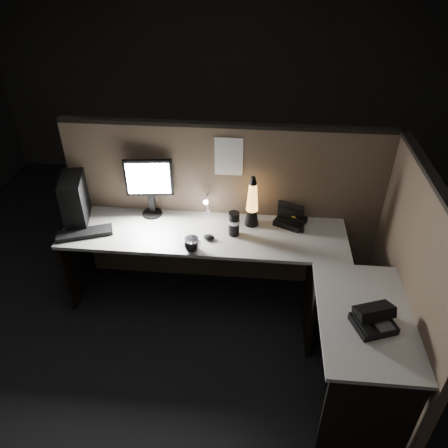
# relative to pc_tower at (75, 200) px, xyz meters

# --- Properties ---
(floor) EXTENTS (6.00, 6.00, 0.00)m
(floor) POSITION_rel_pc_tower_xyz_m (1.22, -0.68, -0.93)
(floor) COLOR black
(floor) RESTS_ON ground
(room_shell) EXTENTS (6.00, 6.00, 6.00)m
(room_shell) POSITION_rel_pc_tower_xyz_m (1.22, -0.68, 0.69)
(room_shell) COLOR silver
(room_shell) RESTS_ON ground
(partition_back) EXTENTS (2.66, 0.06, 1.50)m
(partition_back) POSITION_rel_pc_tower_xyz_m (1.22, 0.25, -0.18)
(partition_back) COLOR brown
(partition_back) RESTS_ON ground
(partition_right) EXTENTS (0.06, 1.66, 1.50)m
(partition_right) POSITION_rel_pc_tower_xyz_m (2.55, -0.58, -0.18)
(partition_right) COLOR brown
(partition_right) RESTS_ON ground
(desk) EXTENTS (2.60, 1.60, 0.73)m
(desk) POSITION_rel_pc_tower_xyz_m (1.40, -0.43, -0.35)
(desk) COLOR #B9B6AF
(desk) RESTS_ON ground
(pc_tower) EXTENTS (0.26, 0.41, 0.39)m
(pc_tower) POSITION_rel_pc_tower_xyz_m (0.00, 0.00, 0.00)
(pc_tower) COLOR black
(pc_tower) RESTS_ON desk
(monitor) EXTENTS (0.40, 0.17, 0.51)m
(monitor) POSITION_rel_pc_tower_xyz_m (0.60, 0.15, 0.11)
(monitor) COLOR black
(monitor) RESTS_ON desk
(keyboard) EXTENTS (0.47, 0.30, 0.02)m
(keyboard) POSITION_rel_pc_tower_xyz_m (0.12, -0.20, -0.19)
(keyboard) COLOR black
(keyboard) RESTS_ON desk
(mouse) EXTENTS (0.11, 0.09, 0.04)m
(mouse) POSITION_rel_pc_tower_xyz_m (1.12, -0.17, -0.18)
(mouse) COLOR black
(mouse) RESTS_ON desk
(clip_lamp) EXTENTS (0.04, 0.16, 0.20)m
(clip_lamp) POSITION_rel_pc_tower_xyz_m (1.07, 0.14, -0.08)
(clip_lamp) COLOR silver
(clip_lamp) RESTS_ON desk
(organizer) EXTENTS (0.29, 0.28, 0.17)m
(organizer) POSITION_rel_pc_tower_xyz_m (1.77, 0.12, -0.16)
(organizer) COLOR black
(organizer) RESTS_ON desk
(lava_lamp) EXTENTS (0.12, 0.12, 0.44)m
(lava_lamp) POSITION_rel_pc_tower_xyz_m (1.45, 0.07, -0.01)
(lava_lamp) COLOR black
(lava_lamp) RESTS_ON desk
(travel_mug) EXTENTS (0.09, 0.09, 0.21)m
(travel_mug) POSITION_rel_pc_tower_xyz_m (1.31, -0.09, -0.09)
(travel_mug) COLOR black
(travel_mug) RESTS_ON desk
(steel_mug) EXTENTS (0.14, 0.14, 0.11)m
(steel_mug) POSITION_rel_pc_tower_xyz_m (1.01, -0.33, -0.14)
(steel_mug) COLOR silver
(steel_mug) RESTS_ON desk
(figurine) EXTENTS (0.06, 0.06, 0.06)m
(figurine) POSITION_rel_pc_tower_xyz_m (1.80, 0.11, -0.15)
(figurine) COLOR yellow
(figurine) RESTS_ON desk
(pinned_paper) EXTENTS (0.23, 0.00, 0.32)m
(pinned_paper) POSITION_rel_pc_tower_xyz_m (1.24, 0.21, 0.34)
(pinned_paper) COLOR white
(pinned_paper) RESTS_ON partition_back
(desk_phone) EXTENTS (0.29, 0.29, 0.14)m
(desk_phone) POSITION_rel_pc_tower_xyz_m (2.24, -0.96, -0.14)
(desk_phone) COLOR black
(desk_phone) RESTS_ON desk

